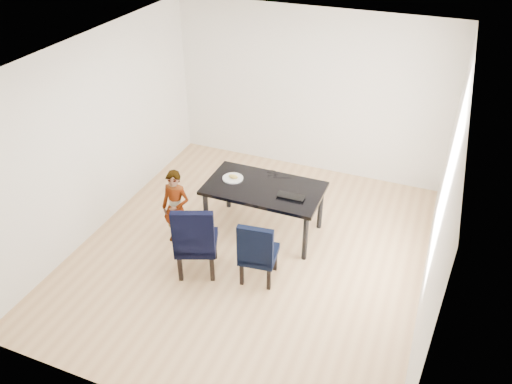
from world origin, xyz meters
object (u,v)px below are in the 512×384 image
at_px(dining_table, 264,209).
at_px(chair_left, 196,237).
at_px(chair_right, 259,249).
at_px(child, 176,208).
at_px(laptop, 292,194).
at_px(plate, 233,178).

height_order(dining_table, chair_left, chair_left).
height_order(dining_table, chair_right, chair_right).
height_order(chair_right, child, child).
bearing_deg(laptop, child, 21.39).
height_order(dining_table, child, child).
height_order(chair_right, plate, chair_right).
relative_size(dining_table, chair_right, 1.75).
distance_m(chair_right, plate, 1.26).
bearing_deg(plate, laptop, -5.95).
xyz_separation_m(chair_left, chair_right, (0.79, 0.15, -0.07)).
xyz_separation_m(chair_left, laptop, (0.92, 1.01, 0.24)).
xyz_separation_m(chair_right, child, (-1.30, 0.27, 0.10)).
bearing_deg(dining_table, plate, 175.79).
distance_m(dining_table, chair_right, 0.97).
bearing_deg(laptop, plate, -6.98).
relative_size(chair_left, child, 0.94).
relative_size(chair_left, laptop, 2.83).
xyz_separation_m(chair_left, plate, (0.02, 1.11, 0.23)).
distance_m(plate, laptop, 0.91).
height_order(chair_left, chair_right, chair_left).
relative_size(chair_right, laptop, 2.46).
distance_m(chair_right, laptop, 0.93).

